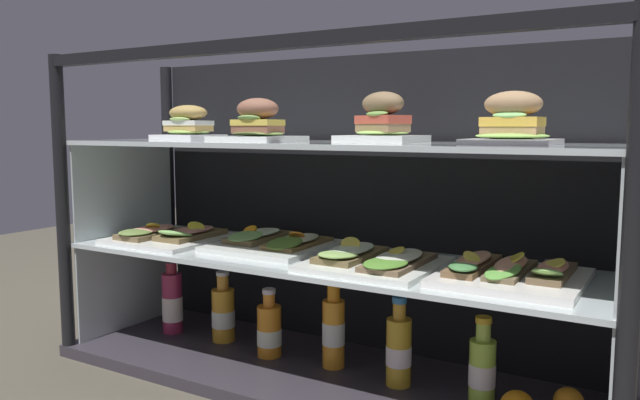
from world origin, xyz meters
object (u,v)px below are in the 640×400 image
Objects in this scene: plated_roll_sandwich_far_right at (188,126)px; open_sandwich_tray_near_left_corner at (509,272)px; plated_roll_sandwich_right_of_center at (258,125)px; plated_roll_sandwich_center at (382,123)px; plated_roll_sandwich_left_of_center at (513,124)px; open_sandwich_tray_right_of_center at (373,260)px; juice_bottle_back_left at (334,330)px; juice_bottle_front_right_end at (223,313)px; open_sandwich_tray_near_right_corner at (274,242)px; juice_bottle_tucked_behind at (269,330)px; juice_bottle_front_fourth at (172,302)px; open_sandwich_tray_mid_left at (170,235)px; juice_bottle_front_middle at (399,350)px; juice_bottle_back_center at (482,369)px.

plated_roll_sandwich_far_right is 1.07m from open_sandwich_tray_near_left_corner.
plated_roll_sandwich_center is at bearing 15.52° from plated_roll_sandwich_right_of_center.
plated_roll_sandwich_left_of_center is 0.60× the size of open_sandwich_tray_right_of_center.
juice_bottle_front_right_end is at bearing 178.34° from juice_bottle_back_left.
plated_roll_sandwich_left_of_center is 0.74m from juice_bottle_back_left.
plated_roll_sandwich_right_of_center is 0.64× the size of open_sandwich_tray_near_right_corner.
juice_bottle_tucked_behind is (-0.01, 0.06, -0.59)m from plated_roll_sandwich_right_of_center.
plated_roll_sandwich_right_of_center is 0.64× the size of open_sandwich_tray_right_of_center.
plated_roll_sandwich_right_of_center is at bearing -178.97° from open_sandwich_tray_right_of_center.
open_sandwich_tray_near_right_corner is 0.68m from open_sandwich_tray_near_left_corner.
plated_roll_sandwich_right_of_center reaches higher than juice_bottle_front_fourth.
juice_bottle_front_fourth is (-0.75, 0.07, -0.24)m from open_sandwich_tray_right_of_center.
open_sandwich_tray_right_of_center is 0.45m from juice_bottle_tucked_behind.
open_sandwich_tray_mid_left reaches higher than juice_bottle_front_right_end.
plated_roll_sandwich_right_of_center is at bearing -83.52° from open_sandwich_tray_near_right_corner.
juice_bottle_back_left is (-0.14, -0.00, -0.57)m from plated_roll_sandwich_center.
plated_roll_sandwich_right_of_center is 0.63m from juice_bottle_front_right_end.
plated_roll_sandwich_far_right is 1.01m from plated_roll_sandwich_left_of_center.
plated_roll_sandwich_right_of_center is at bearing -77.52° from juice_bottle_tucked_behind.
open_sandwich_tray_right_of_center is 0.62m from juice_bottle_front_right_end.
plated_roll_sandwich_left_of_center is at bearing 8.45° from open_sandwich_tray_right_of_center.
plated_roll_sandwich_far_right is 0.77m from juice_bottle_back_left.
plated_roll_sandwich_center is 0.77× the size of juice_bottle_back_left.
open_sandwich_tray_mid_left is (-1.01, -0.04, -0.33)m from plated_roll_sandwich_left_of_center.
juice_bottle_front_middle is at bearing 0.17° from juice_bottle_tucked_behind.
open_sandwich_tray_right_of_center is (0.69, -0.01, 0.00)m from open_sandwich_tray_mid_left.
juice_bottle_back_left is at bearing -1.66° from juice_bottle_front_right_end.
juice_bottle_front_middle reaches higher than juice_bottle_tucked_behind.
open_sandwich_tray_right_of_center is at bearing -7.89° from plated_roll_sandwich_far_right.
open_sandwich_tray_mid_left is at bearing -175.85° from juice_bottle_front_middle.
juice_bottle_back_center is (-0.06, 0.02, -0.58)m from plated_roll_sandwich_left_of_center.
juice_bottle_back_left is (0.19, 0.09, -0.56)m from plated_roll_sandwich_right_of_center.
juice_bottle_back_left reaches higher than juice_bottle_tucked_behind.
juice_bottle_tucked_behind is at bearing -179.41° from juice_bottle_back_center.
juice_bottle_front_right_end reaches higher than juice_bottle_tucked_behind.
juice_bottle_tucked_behind is 0.86× the size of juice_bottle_front_middle.
open_sandwich_tray_near_right_corner is at bearing -3.04° from plated_roll_sandwich_far_right.
juice_bottle_tucked_behind is at bearing -173.61° from juice_bottle_back_left.
open_sandwich_tray_right_of_center is 1.28× the size of juice_bottle_back_left.
open_sandwich_tray_near_left_corner is 0.26m from juice_bottle_back_center.
plated_roll_sandwich_left_of_center is at bearing -3.98° from juice_bottle_back_left.
plated_roll_sandwich_center is 0.61× the size of open_sandwich_tray_near_right_corner.
plated_roll_sandwich_right_of_center reaches higher than open_sandwich_tray_mid_left.
plated_roll_sandwich_far_right is 0.86× the size of juice_bottle_tucked_behind.
plated_roll_sandwich_right_of_center is 0.34m from open_sandwich_tray_near_right_corner.
juice_bottle_front_right_end is at bearing 33.18° from open_sandwich_tray_mid_left.
plated_roll_sandwich_right_of_center is 0.34m from plated_roll_sandwich_center.
open_sandwich_tray_right_of_center reaches higher than open_sandwich_tray_mid_left.
open_sandwich_tray_mid_left is (-0.34, 0.01, -0.33)m from plated_roll_sandwich_right_of_center.
plated_roll_sandwich_left_of_center is at bearing -2.73° from plated_roll_sandwich_far_right.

